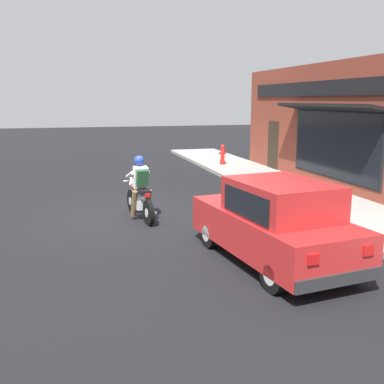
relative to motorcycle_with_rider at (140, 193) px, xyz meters
The scene contains 6 objects.
ground_plane 0.73m from the motorcycle_with_rider, 125.50° to the left, with size 80.00×80.00×0.00m, color black.
sidewalk_curb 6.23m from the motorcycle_with_rider, 31.33° to the left, with size 2.60×22.00×0.14m, color #9E9B93.
storefront_building 7.61m from the motorcycle_with_rider, 24.11° to the left, with size 1.25×11.16×4.20m.
motorcycle_with_rider is the anchor object (origin of this frame).
car_hatchback 4.25m from the motorcycle_with_rider, 63.49° to the right, with size 2.09×3.95×1.57m.
fire_hydrant 9.27m from the motorcycle_with_rider, 57.83° to the left, with size 0.36×0.24×0.88m.
Camera 1 is at (-1.50, -11.27, 2.98)m, focal length 42.00 mm.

